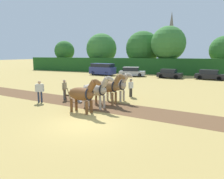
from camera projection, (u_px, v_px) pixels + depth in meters
name	position (u px, v px, depth m)	size (l,w,h in m)	color
ground_plane	(84.00, 124.00, 11.97)	(240.00, 240.00, 0.00)	#A88E4C
plowed_furrow_strip	(58.00, 99.00, 18.54)	(29.25, 2.97, 0.01)	brown
hedgerow	(173.00, 67.00, 40.31)	(66.09, 1.34, 3.02)	#1E511E
tree_far_left	(64.00, 51.00, 53.25)	(4.82, 4.82, 6.98)	brown
tree_left	(102.00, 49.00, 50.31)	(6.98, 6.98, 8.50)	#4C3823
tree_center_left	(143.00, 48.00, 46.40)	(7.17, 7.17, 8.63)	#4C3823
tree_center	(168.00, 43.00, 41.74)	(6.59, 6.59, 9.11)	brown
tree_center_right	(224.00, 50.00, 39.51)	(5.15, 5.15, 7.08)	#423323
church_spire	(171.00, 38.00, 72.90)	(2.72, 2.72, 17.63)	gray
draft_horse_lead_left	(82.00, 94.00, 14.15)	(2.72, 1.15, 2.35)	brown
draft_horse_lead_right	(96.00, 90.00, 15.37)	(2.76, 1.13, 2.42)	#B2A38E
draft_horse_trail_left	(107.00, 86.00, 16.61)	(2.99, 1.21, 2.44)	brown
draft_horse_trail_right	(117.00, 85.00, 17.85)	(2.65, 1.24, 2.42)	#B2A38E
plow	(75.00, 98.00, 17.52)	(1.76, 0.56, 1.13)	#4C331E
farmer_at_plow	(64.00, 88.00, 18.27)	(0.31, 0.66, 1.69)	#4C4C4C
farmer_beside_team	(131.00, 87.00, 19.49)	(0.40, 0.60, 1.60)	#38332D
farmer_onlooker_left	(40.00, 90.00, 17.16)	(0.54, 0.48, 1.73)	#28334C
parked_van	(102.00, 69.00, 39.82)	(5.00, 2.59, 2.12)	navy
parked_car_left	(132.00, 72.00, 37.73)	(4.66, 2.59, 1.60)	#A8A8B2
parked_car_center_left	(169.00, 74.00, 34.81)	(4.00, 2.15, 1.44)	black
parked_car_center	(210.00, 75.00, 32.84)	(4.47, 2.38, 1.47)	black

